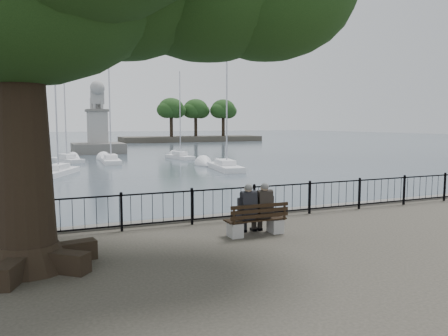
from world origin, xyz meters
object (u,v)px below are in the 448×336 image
bench (256,224)px  lion_monument (98,135)px  person_left (246,211)px  person_right (262,210)px

bench → lion_monument: lion_monument is taller
lion_monument → person_left: bearing=-92.4°
person_left → lion_monument: (2.08, 49.10, 0.76)m
person_right → lion_monument: lion_monument is taller
person_right → lion_monument: 49.13m
bench → person_right: bearing=23.0°
lion_monument → person_right: bearing=-91.9°
bench → lion_monument: size_ratio=0.17×
bench → lion_monument: 49.24m
person_left → person_right: (0.47, -0.00, 0.00)m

